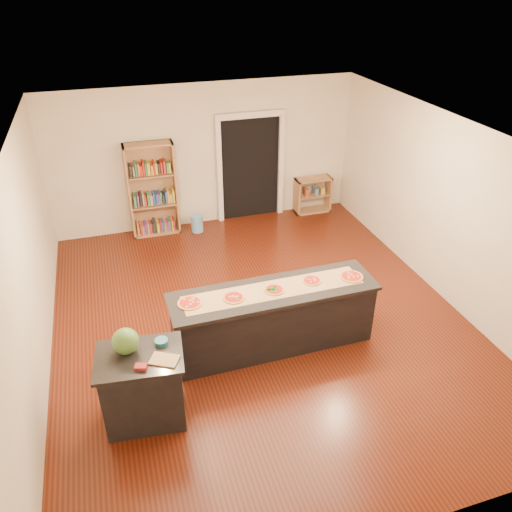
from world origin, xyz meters
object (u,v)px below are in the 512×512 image
object	(u,v)px
kitchen_island	(273,318)
watermelon	(125,341)
low_shelf	(313,195)
bookshelf	(152,190)
waste_bin	(197,223)
side_counter	(144,387)

from	to	relation	value
kitchen_island	watermelon	size ratio (longest dim) A/B	9.46
low_shelf	watermelon	size ratio (longest dim) A/B	2.57
kitchen_island	bookshelf	size ratio (longest dim) A/B	1.53
waste_bin	watermelon	world-z (taller)	watermelon
kitchen_island	low_shelf	distance (m)	4.48
low_shelf	waste_bin	distance (m)	2.57
kitchen_island	low_shelf	size ratio (longest dim) A/B	3.68
side_counter	bookshelf	distance (m)	4.76
side_counter	watermelon	distance (m)	0.64
waste_bin	side_counter	bearing A→B (deg)	-108.69
bookshelf	watermelon	bearing A→B (deg)	-100.57
waste_bin	watermelon	bearing A→B (deg)	-110.44
kitchen_island	waste_bin	bearing A→B (deg)	94.43
low_shelf	watermelon	bearing A→B (deg)	-132.58
low_shelf	kitchen_island	bearing A→B (deg)	-119.88
watermelon	low_shelf	bearing A→B (deg)	47.42
watermelon	side_counter	bearing A→B (deg)	-45.17
kitchen_island	bookshelf	xyz separation A→B (m)	(-1.11, 3.89, 0.45)
low_shelf	watermelon	world-z (taller)	watermelon
kitchen_island	waste_bin	xyz separation A→B (m)	(-0.33, 3.71, -0.29)
bookshelf	waste_bin	xyz separation A→B (m)	(0.78, -0.18, -0.74)
kitchen_island	watermelon	world-z (taller)	watermelon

